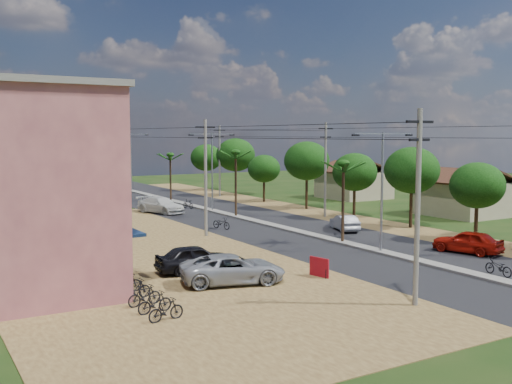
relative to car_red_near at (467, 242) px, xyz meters
The scene contains 38 objects.
ground 5.76m from the car_red_near, 148.72° to the left, with size 160.00×160.00×0.00m, color black.
road 18.63m from the car_red_near, 105.19° to the left, with size 12.00×110.00×0.04m, color black.
median 21.53m from the car_red_near, 103.10° to the left, with size 1.00×90.00×0.18m, color #605E56.
dirt_lot_west 22.71m from the car_red_near, 151.12° to the left, with size 18.00×46.00×0.04m, color #543A1C.
dirt_shoulder_east 18.34m from the car_red_near, 78.59° to the left, with size 5.00×90.00×0.03m, color #543A1C.
shophouse_pink 27.38m from the car_red_near, behind, with size 9.00×6.40×10.30m.
shophouse_cream 28.91m from the car_red_near, 159.65° to the left, with size 9.00×6.40×9.30m.
house_east_near 19.98m from the car_red_near, 40.60° to the left, with size 7.60×7.50×4.60m.
house_east_far 34.95m from the car_red_near, 62.49° to the left, with size 7.60×7.50×4.60m.
tree_east_b 6.29m from the car_red_near, 33.81° to the left, with size 4.00×4.00×5.83m.
tree_east_c 11.80m from the car_red_near, 64.16° to the left, with size 4.60×4.60×6.83m.
tree_east_d 17.92m from the car_red_near, 75.07° to the left, with size 4.20×4.20×6.13m.
tree_east_e 25.77m from the car_red_near, 79.28° to the left, with size 4.80×4.80×7.14m.
tree_east_f 33.39m from the car_red_near, 82.53° to the left, with size 3.80×3.80×5.52m.
tree_east_g 41.50m from the car_red_near, 83.15° to the left, with size 5.00×5.00×7.38m.
tree_east_h 49.33m from the car_red_near, 84.61° to the left, with size 4.40×4.40×6.52m.
palm_median_near 9.75m from the car_red_near, 125.01° to the left, with size 2.00×2.00×6.15m.
palm_median_mid 24.03m from the car_red_near, 101.99° to the left, with size 2.00×2.00×6.55m.
palm_median_far 39.52m from the car_red_near, 97.13° to the left, with size 2.00×2.00×5.85m.
streetlight_near 6.98m from the car_red_near, 148.72° to the left, with size 5.10×0.18×8.00m.
streetlight_mid 28.67m from the car_red_near, 99.89° to the left, with size 5.10×0.18×8.00m.
streetlight_far 53.34m from the car_red_near, 95.26° to the left, with size 5.10×0.18×8.00m.
utility_pole_w_a 14.37m from the car_red_near, 149.35° to the right, with size 1.60×0.24×9.00m.
utility_pole_w_b 19.52m from the car_red_near, 128.44° to the left, with size 1.60×0.24×9.00m.
utility_pole_w_c 39.03m from the car_red_near, 107.81° to the left, with size 1.60×0.24×9.00m.
utility_pole_w_d 59.30m from the car_red_near, 101.58° to the left, with size 1.60×0.24×9.00m.
utility_pole_e_b 19.55m from the car_red_near, 82.12° to the left, with size 1.60×0.24×9.00m.
utility_pole_e_c 41.24m from the car_red_near, 86.34° to the left, with size 1.60×0.24×9.00m.
car_red_near is the anchor object (origin of this frame).
car_silver_mid 11.50m from the car_red_near, 95.34° to the left, with size 1.37×3.92×1.29m, color #979A9F.
car_white_far 31.03m from the car_red_near, 108.56° to the left, with size 2.22×5.47×1.59m, color beige.
car_parked_silver 17.19m from the car_red_near, behind, with size 2.55×5.53×1.54m, color #979A9F.
car_parked_dark 18.24m from the car_red_near, 166.75° to the left, with size 1.84×4.58×1.56m, color black.
moto_rider_east 6.38m from the car_red_near, 125.24° to the right, with size 0.64×1.83×0.96m, color black.
moto_rider_west_a 19.66m from the car_red_near, 118.35° to the left, with size 0.67×1.91×1.00m, color black.
moto_rider_west_b 31.88m from the car_red_near, 100.99° to the left, with size 0.45×1.60×0.96m, color black.
roadside_sign 12.39m from the car_red_near, behind, with size 0.38×1.31×1.10m.
parked_scooter_row 22.65m from the car_red_near, behind, with size 1.71×9.79×1.00m.
Camera 1 is at (-26.95, -29.40, 7.83)m, focal length 42.00 mm.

